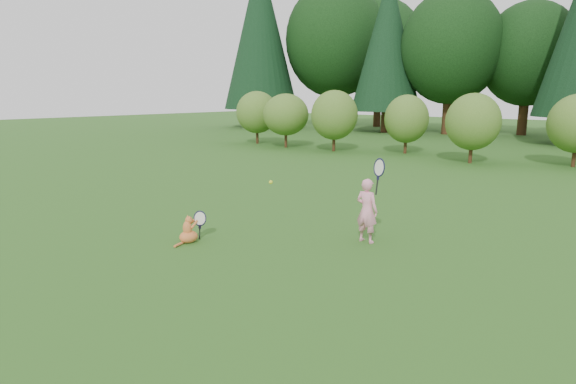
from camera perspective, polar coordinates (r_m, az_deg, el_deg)
The scene contains 6 objects.
ground at distance 9.43m, azimuth -4.02°, elevation -4.78°, with size 100.00×100.00×0.00m, color #235818.
shrub_row at distance 20.60m, azimuth 21.56°, elevation 7.26°, with size 28.00×3.00×2.80m, color #436920, non-canonical shape.
woodland_backdrop at distance 30.64m, azimuth 28.49°, elevation 19.31°, with size 48.00×10.00×15.00m, color black, non-canonical shape.
child at distance 8.75m, azimuth 9.37°, elevation -2.02°, with size 0.66×0.39×1.75m.
cat at distance 8.91m, azimuth -11.68°, elevation -4.25°, with size 0.38×0.69×0.68m.
tennis_ball at distance 9.29m, azimuth -2.05°, elevation 1.17°, with size 0.08×0.08×0.08m.
Camera 1 is at (6.18, -6.61, 2.64)m, focal length 30.00 mm.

